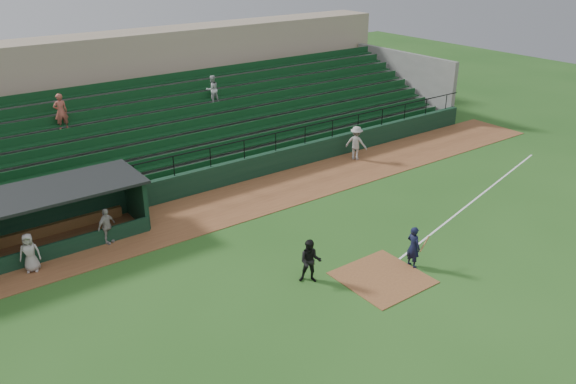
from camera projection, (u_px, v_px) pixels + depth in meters
ground at (364, 267)px, 22.15m from camera, size 90.00×90.00×0.00m
warning_track at (252, 198)px, 28.04m from camera, size 40.00×4.00×0.03m
home_plate_dirt at (382, 278)px, 21.40m from camera, size 3.00×3.00×0.03m
foul_line at (469, 204)px, 27.36m from camera, size 17.49×4.44×0.01m
stadium_structure at (172, 114)px, 33.34m from camera, size 38.00×13.08×6.40m
dugout at (31, 214)px, 23.37m from camera, size 8.90×3.20×2.42m
batter_at_plate at (413, 247)px, 21.85m from camera, size 1.01×0.68×1.71m
umpire at (310, 261)px, 20.86m from camera, size 1.05×1.03×1.71m
runner at (356, 143)px, 32.58m from camera, size 1.25×1.46×1.96m
dugout_player_a at (107, 226)px, 23.53m from camera, size 0.99×0.75×1.56m
dugout_player_b at (30, 253)px, 21.53m from camera, size 0.90×0.76×1.57m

